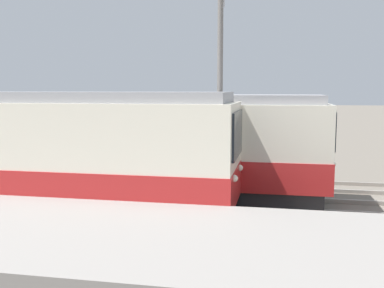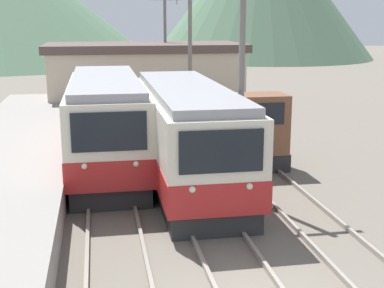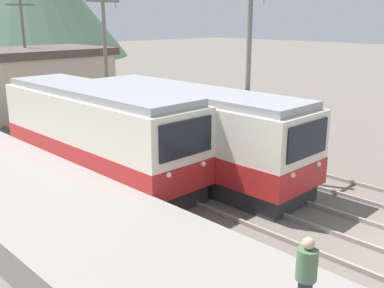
{
  "view_description": "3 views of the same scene",
  "coord_description": "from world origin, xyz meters",
  "px_view_note": "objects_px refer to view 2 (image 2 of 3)",
  "views": [
    {
      "loc": [
        -14.22,
        5.66,
        3.73
      ],
      "look_at": [
        1.47,
        8.71,
        1.79
      ],
      "focal_mm": 42.0,
      "sensor_mm": 36.0,
      "label": 1
    },
    {
      "loc": [
        -2.9,
        -8.96,
        5.87
      ],
      "look_at": [
        0.21,
        8.46,
        1.69
      ],
      "focal_mm": 50.0,
      "sensor_mm": 36.0,
      "label": 2
    },
    {
      "loc": [
        -12.03,
        -3.12,
        6.24
      ],
      "look_at": [
        -0.83,
        8.26,
        1.74
      ],
      "focal_mm": 42.0,
      "sensor_mm": 36.0,
      "label": 3
    }
  ],
  "objects_px": {
    "commuter_train_left": "(107,127)",
    "catenary_mast_far": "(190,56)",
    "catenary_mast_distant": "(165,46)",
    "catenary_mast_mid": "(242,76)",
    "commuter_train_center": "(187,139)",
    "shunting_locomotive": "(247,132)"
  },
  "relations": [
    {
      "from": "shunting_locomotive",
      "to": "catenary_mast_distant",
      "type": "height_order",
      "value": "catenary_mast_distant"
    },
    {
      "from": "catenary_mast_mid",
      "to": "catenary_mast_distant",
      "type": "height_order",
      "value": "same"
    },
    {
      "from": "catenary_mast_distant",
      "to": "catenary_mast_mid",
      "type": "bearing_deg",
      "value": -90.0
    },
    {
      "from": "catenary_mast_mid",
      "to": "commuter_train_left",
      "type": "bearing_deg",
      "value": 136.72
    },
    {
      "from": "commuter_train_left",
      "to": "catenary_mast_distant",
      "type": "xyz_separation_m",
      "value": [
        4.31,
        15.27,
        2.33
      ]
    },
    {
      "from": "commuter_train_center",
      "to": "shunting_locomotive",
      "type": "height_order",
      "value": "commuter_train_center"
    },
    {
      "from": "commuter_train_left",
      "to": "catenary_mast_distant",
      "type": "relative_size",
      "value": 1.38
    },
    {
      "from": "catenary_mast_distant",
      "to": "commuter_train_left",
      "type": "bearing_deg",
      "value": -105.75
    },
    {
      "from": "commuter_train_center",
      "to": "catenary_mast_distant",
      "type": "relative_size",
      "value": 1.46
    },
    {
      "from": "shunting_locomotive",
      "to": "catenary_mast_distant",
      "type": "distance_m",
      "value": 15.21
    },
    {
      "from": "commuter_train_center",
      "to": "catenary_mast_mid",
      "type": "bearing_deg",
      "value": -48.55
    },
    {
      "from": "catenary_mast_mid",
      "to": "catenary_mast_distant",
      "type": "bearing_deg",
      "value": 90.0
    },
    {
      "from": "commuter_train_left",
      "to": "catenary_mast_far",
      "type": "bearing_deg",
      "value": 52.47
    },
    {
      "from": "commuter_train_center",
      "to": "shunting_locomotive",
      "type": "xyz_separation_m",
      "value": [
        3.0,
        2.75,
        -0.46
      ]
    },
    {
      "from": "catenary_mast_far",
      "to": "catenary_mast_distant",
      "type": "height_order",
      "value": "same"
    },
    {
      "from": "catenary_mast_mid",
      "to": "catenary_mast_far",
      "type": "xyz_separation_m",
      "value": [
        0.0,
        9.66,
        0.0
      ]
    },
    {
      "from": "shunting_locomotive",
      "to": "catenary_mast_distant",
      "type": "relative_size",
      "value": 0.66
    },
    {
      "from": "shunting_locomotive",
      "to": "catenary_mast_mid",
      "type": "height_order",
      "value": "catenary_mast_mid"
    },
    {
      "from": "commuter_train_center",
      "to": "catenary_mast_distant",
      "type": "xyz_separation_m",
      "value": [
        1.51,
        17.62,
        2.37
      ]
    },
    {
      "from": "commuter_train_center",
      "to": "catenary_mast_mid",
      "type": "distance_m",
      "value": 3.29
    },
    {
      "from": "commuter_train_center",
      "to": "catenary_mast_distant",
      "type": "distance_m",
      "value": 17.84
    },
    {
      "from": "commuter_train_left",
      "to": "catenary_mast_far",
      "type": "xyz_separation_m",
      "value": [
        4.31,
        5.61,
        2.33
      ]
    }
  ]
}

